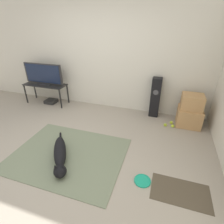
% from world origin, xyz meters
% --- Properties ---
extents(ground_plane, '(12.00, 12.00, 0.00)m').
position_xyz_m(ground_plane, '(0.00, 0.00, 0.00)').
color(ground_plane, '#9E9384').
extents(wall_back, '(8.00, 0.06, 2.55)m').
position_xyz_m(wall_back, '(0.00, 2.10, 1.27)').
color(wall_back, beige).
rests_on(wall_back, ground_plane).
extents(area_rug, '(1.84, 1.43, 0.01)m').
position_xyz_m(area_rug, '(0.18, 0.08, 0.01)').
color(area_rug, slate).
rests_on(area_rug, ground_plane).
extents(dog, '(0.67, 0.98, 0.24)m').
position_xyz_m(dog, '(0.13, -0.08, 0.12)').
color(dog, black).
rests_on(dog, area_rug).
extents(frisbee, '(0.23, 0.23, 0.03)m').
position_xyz_m(frisbee, '(1.46, -0.09, 0.01)').
color(frisbee, '#199E7A').
rests_on(frisbee, ground_plane).
extents(cardboard_box_lower, '(0.49, 0.43, 0.38)m').
position_xyz_m(cardboard_box_lower, '(2.13, 1.70, 0.19)').
color(cardboard_box_lower, tan).
rests_on(cardboard_box_lower, ground_plane).
extents(cardboard_box_upper, '(0.42, 0.37, 0.30)m').
position_xyz_m(cardboard_box_upper, '(2.13, 1.72, 0.53)').
color(cardboard_box_upper, tan).
rests_on(cardboard_box_upper, cardboard_box_lower).
extents(floor_speaker, '(0.21, 0.21, 0.91)m').
position_xyz_m(floor_speaker, '(1.39, 1.92, 0.45)').
color(floor_speaker, black).
rests_on(floor_speaker, ground_plane).
extents(tv_stand, '(1.12, 0.41, 0.53)m').
position_xyz_m(tv_stand, '(-1.42, 1.75, 0.46)').
color(tv_stand, black).
rests_on(tv_stand, ground_plane).
extents(tv, '(1.06, 0.20, 0.53)m').
position_xyz_m(tv, '(-1.42, 1.75, 0.78)').
color(tv, '#232326').
rests_on(tv, tv_stand).
extents(tennis_ball_by_boxes, '(0.07, 0.07, 0.07)m').
position_xyz_m(tennis_ball_by_boxes, '(1.80, 1.63, 0.03)').
color(tennis_ball_by_boxes, '#C6E033').
rests_on(tennis_ball_by_boxes, ground_plane).
extents(tennis_ball_near_speaker, '(0.07, 0.07, 0.07)m').
position_xyz_m(tennis_ball_near_speaker, '(1.68, 1.49, 0.03)').
color(tennis_ball_near_speaker, '#C6E033').
rests_on(tennis_ball_near_speaker, ground_plane).
extents(tennis_ball_loose_on_carpet, '(0.07, 0.07, 0.07)m').
position_xyz_m(tennis_ball_loose_on_carpet, '(1.83, 1.50, 0.03)').
color(tennis_ball_loose_on_carpet, '#C6E033').
rests_on(tennis_ball_loose_on_carpet, ground_plane).
extents(game_console, '(0.29, 0.28, 0.09)m').
position_xyz_m(game_console, '(-1.34, 1.77, 0.04)').
color(game_console, black).
rests_on(game_console, ground_plane).
extents(door_mat, '(0.75, 0.45, 0.01)m').
position_xyz_m(door_mat, '(1.96, -0.11, 0.00)').
color(door_mat, '#4C4233').
rests_on(door_mat, ground_plane).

